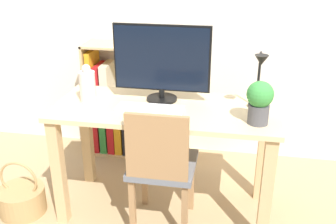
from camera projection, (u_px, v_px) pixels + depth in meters
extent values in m
plane|color=tan|center=(165.00, 207.00, 2.74)|extent=(10.00, 10.00, 0.00)
cube|color=#D8BC8C|center=(165.00, 109.00, 2.45)|extent=(1.39, 0.60, 0.03)
cube|color=tan|center=(59.00, 172.00, 2.48)|extent=(0.07, 0.07, 0.73)
cube|color=tan|center=(266.00, 194.00, 2.27)|extent=(0.07, 0.07, 0.73)
cube|color=tan|center=(87.00, 138.00, 2.92)|extent=(0.07, 0.07, 0.73)
cube|color=tan|center=(263.00, 153.00, 2.71)|extent=(0.07, 0.07, 0.73)
cylinder|color=black|center=(162.00, 99.00, 2.55)|extent=(0.20, 0.20, 0.02)
cylinder|color=black|center=(162.00, 93.00, 2.53)|extent=(0.04, 0.04, 0.06)
cube|color=black|center=(162.00, 58.00, 2.45)|extent=(0.61, 0.02, 0.42)
cube|color=black|center=(162.00, 58.00, 2.44)|extent=(0.59, 0.03, 0.40)
cube|color=silver|center=(150.00, 108.00, 2.40)|extent=(0.41, 0.13, 0.02)
cylinder|color=silver|center=(88.00, 87.00, 2.49)|extent=(0.10, 0.10, 0.20)
sphere|color=silver|center=(86.00, 69.00, 2.45)|extent=(0.06, 0.06, 0.06)
cylinder|color=black|center=(256.00, 105.00, 2.44)|extent=(0.10, 0.10, 0.02)
cylinder|color=black|center=(259.00, 79.00, 2.37)|extent=(0.02, 0.02, 0.33)
cylinder|color=black|center=(261.00, 54.00, 2.26)|extent=(0.01, 0.10, 0.01)
cone|color=black|center=(261.00, 60.00, 2.22)|extent=(0.08, 0.08, 0.06)
cylinder|color=#4C4C51|center=(258.00, 114.00, 2.20)|extent=(0.12, 0.12, 0.11)
sphere|color=#388C3D|center=(260.00, 94.00, 2.15)|extent=(0.15, 0.15, 0.15)
cube|color=slate|center=(163.00, 165.00, 2.45)|extent=(0.40, 0.40, 0.04)
cube|color=#9E754C|center=(157.00, 148.00, 2.19)|extent=(0.36, 0.03, 0.40)
cube|color=#9E754C|center=(133.00, 207.00, 2.42)|extent=(0.04, 0.04, 0.41)
cube|color=#9E754C|center=(185.00, 213.00, 2.36)|extent=(0.04, 0.04, 0.41)
cube|color=#9E754C|center=(145.00, 179.00, 2.71)|extent=(0.04, 0.04, 0.41)
cube|color=#9E754C|center=(191.00, 183.00, 2.66)|extent=(0.04, 0.04, 0.41)
cube|color=tan|center=(91.00, 98.00, 3.34)|extent=(0.02, 0.28, 0.96)
cube|color=tan|center=(187.00, 105.00, 3.21)|extent=(0.02, 0.28, 0.96)
cube|color=tan|center=(139.00, 151.00, 3.46)|extent=(0.85, 0.28, 0.02)
cube|color=tan|center=(136.00, 46.00, 3.09)|extent=(0.85, 0.28, 0.02)
cube|color=tan|center=(138.00, 102.00, 3.28)|extent=(0.81, 0.28, 0.02)
cube|color=red|center=(99.00, 130.00, 3.46)|extent=(0.06, 0.24, 0.32)
cube|color=#2D7F38|center=(107.00, 133.00, 3.45)|extent=(0.06, 0.24, 0.29)
cube|color=red|center=(114.00, 127.00, 3.41)|extent=(0.06, 0.24, 0.42)
cube|color=orange|center=(121.00, 130.00, 3.41)|extent=(0.06, 0.24, 0.38)
cube|color=black|center=(128.00, 133.00, 3.41)|extent=(0.05, 0.24, 0.33)
cube|color=orange|center=(93.00, 75.00, 3.25)|extent=(0.04, 0.24, 0.41)
cube|color=red|center=(100.00, 81.00, 3.27)|extent=(0.05, 0.24, 0.30)
cube|color=beige|center=(108.00, 81.00, 3.25)|extent=(0.06, 0.24, 0.31)
cylinder|color=tan|center=(22.00, 200.00, 2.67)|extent=(0.31, 0.31, 0.18)
torus|color=tan|center=(18.00, 179.00, 2.61)|extent=(0.27, 0.02, 0.27)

